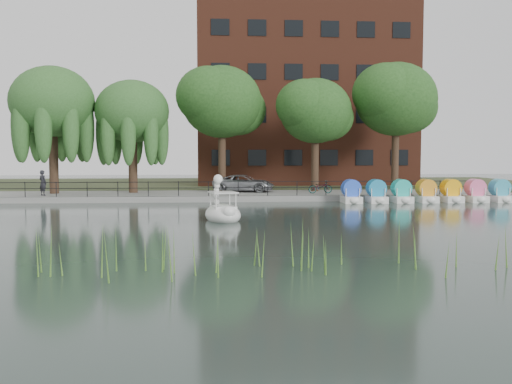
{
  "coord_description": "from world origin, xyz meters",
  "views": [
    {
      "loc": [
        -1.72,
        -25.06,
        3.34
      ],
      "look_at": [
        0.5,
        4.0,
        1.3
      ],
      "focal_mm": 40.0,
      "sensor_mm": 36.0,
      "label": 1
    }
  ],
  "objects": [
    {
      "name": "broadleaf_far",
      "position": [
        12.5,
        18.5,
        7.4
      ],
      "size": [
        6.3,
        6.3,
        9.71
      ],
      "color": "#473323",
      "rests_on": "promenade"
    },
    {
      "name": "kerb",
      "position": [
        0.0,
        13.05,
        0.2
      ],
      "size": [
        40.0,
        0.25,
        0.4
      ],
      "primitive_type": "cube",
      "color": "gray",
      "rests_on": "ground_plane"
    },
    {
      "name": "broadleaf_right",
      "position": [
        6.0,
        17.5,
        6.39
      ],
      "size": [
        5.4,
        5.4,
        8.32
      ],
      "color": "#473323",
      "rests_on": "promenade"
    },
    {
      "name": "swan_boat",
      "position": [
        -1.24,
        2.69,
        0.49
      ],
      "size": [
        2.25,
        2.96,
        2.23
      ],
      "rotation": [
        0.0,
        0.0,
        0.25
      ],
      "color": "white",
      "rests_on": "ground_plane"
    },
    {
      "name": "pedestrian",
      "position": [
        -13.22,
        14.51,
        1.39
      ],
      "size": [
        0.86,
        0.81,
        1.98
      ],
      "primitive_type": "imported",
      "rotation": [
        0.0,
        0.0,
        2.5
      ],
      "color": "black",
      "rests_on": "promenade"
    },
    {
      "name": "land_strip",
      "position": [
        0.0,
        30.0,
        0.18
      ],
      "size": [
        60.0,
        22.0,
        0.36
      ],
      "primitive_type": "cube",
      "color": "#47512D",
      "rests_on": "ground_plane"
    },
    {
      "name": "willow_left",
      "position": [
        -13.0,
        16.5,
        6.87
      ],
      "size": [
        5.88,
        5.88,
        9.01
      ],
      "color": "#473323",
      "rests_on": "promenade"
    },
    {
      "name": "promenade",
      "position": [
        0.0,
        16.0,
        0.2
      ],
      "size": [
        40.0,
        6.0,
        0.4
      ],
      "primitive_type": "cube",
      "color": "gray",
      "rests_on": "ground_plane"
    },
    {
      "name": "railing",
      "position": [
        0.0,
        13.25,
        1.15
      ],
      "size": [
        32.0,
        0.05,
        1.0
      ],
      "color": "black",
      "rests_on": "promenade"
    },
    {
      "name": "broadleaf_center",
      "position": [
        -1.0,
        18.0,
        7.06
      ],
      "size": [
        6.0,
        6.0,
        9.25
      ],
      "color": "#473323",
      "rests_on": "promenade"
    },
    {
      "name": "bicycle",
      "position": [
        5.96,
        15.16,
        0.9
      ],
      "size": [
        0.68,
        1.75,
        1.0
      ],
      "primitive_type": "imported",
      "rotation": [
        0.0,
        0.0,
        1.62
      ],
      "color": "gray",
      "rests_on": "promenade"
    },
    {
      "name": "pedal_boat_row",
      "position": [
        12.51,
        11.9,
        0.61
      ],
      "size": [
        11.35,
        1.7,
        1.4
      ],
      "color": "white",
      "rests_on": "ground_plane"
    },
    {
      "name": "minivan",
      "position": [
        0.58,
        17.14,
        1.13
      ],
      "size": [
        3.4,
        5.6,
        1.45
      ],
      "primitive_type": "imported",
      "rotation": [
        0.0,
        0.0,
        1.37
      ],
      "color": "gray",
      "rests_on": "promenade"
    },
    {
      "name": "apartment_building",
      "position": [
        7.0,
        29.97,
        9.36
      ],
      "size": [
        20.0,
        10.07,
        18.0
      ],
      "color": "#4C1E16",
      "rests_on": "land_strip"
    },
    {
      "name": "willow_mid",
      "position": [
        -7.5,
        17.0,
        6.25
      ],
      "size": [
        5.32,
        5.32,
        8.15
      ],
      "color": "#473323",
      "rests_on": "promenade"
    },
    {
      "name": "reed_bank",
      "position": [
        2.0,
        -9.5,
        0.6
      ],
      "size": [
        24.0,
        2.4,
        1.2
      ],
      "color": "#669938",
      "rests_on": "ground_plane"
    },
    {
      "name": "ground_plane",
      "position": [
        0.0,
        0.0,
        0.0
      ],
      "size": [
        120.0,
        120.0,
        0.0
      ],
      "primitive_type": "plane",
      "color": "#384A43"
    }
  ]
}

